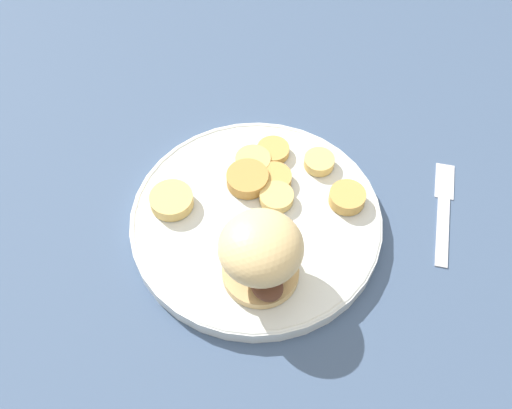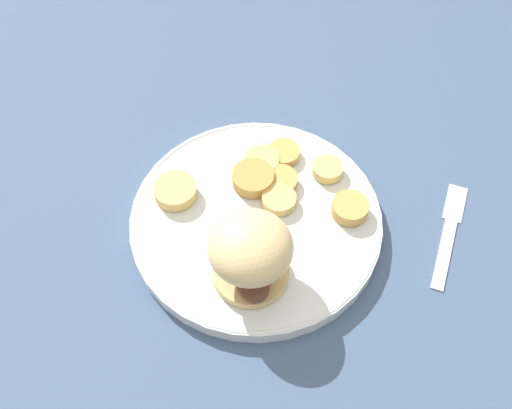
# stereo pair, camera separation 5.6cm
# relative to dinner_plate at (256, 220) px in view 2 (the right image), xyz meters

# --- Properties ---
(ground_plane) EXTENTS (4.00, 4.00, 0.00)m
(ground_plane) POSITION_rel_dinner_plate_xyz_m (0.00, 0.00, -0.01)
(ground_plane) COLOR #3D5170
(dinner_plate) EXTENTS (0.31, 0.31, 0.02)m
(dinner_plate) POSITION_rel_dinner_plate_xyz_m (0.00, 0.00, 0.00)
(dinner_plate) COLOR silver
(dinner_plate) RESTS_ON ground_plane
(sandwich) EXTENTS (0.10, 0.09, 0.09)m
(sandwich) POSITION_rel_dinner_plate_xyz_m (0.08, 0.02, 0.06)
(sandwich) COLOR tan
(sandwich) RESTS_ON dinner_plate
(potato_round_0) EXTENTS (0.04, 0.04, 0.01)m
(potato_round_0) POSITION_rel_dinner_plate_xyz_m (-0.10, -0.00, 0.02)
(potato_round_0) COLOR tan
(potato_round_0) RESTS_ON dinner_plate
(potato_round_1) EXTENTS (0.04, 0.04, 0.01)m
(potato_round_1) POSITION_rel_dinner_plate_xyz_m (-0.10, 0.06, 0.02)
(potato_round_1) COLOR #DBB766
(potato_round_1) RESTS_ON dinner_plate
(potato_round_2) EXTENTS (0.04, 0.04, 0.01)m
(potato_round_2) POSITION_rel_dinner_plate_xyz_m (-0.06, 0.01, 0.02)
(potato_round_2) COLOR tan
(potato_round_2) RESTS_ON dinner_plate
(potato_round_3) EXTENTS (0.05, 0.05, 0.02)m
(potato_round_3) POSITION_rel_dinner_plate_xyz_m (0.01, -0.11, 0.02)
(potato_round_3) COLOR #DBB766
(potato_round_3) RESTS_ON dinner_plate
(potato_round_4) EXTENTS (0.05, 0.05, 0.02)m
(potato_round_4) POSITION_rel_dinner_plate_xyz_m (-0.05, -0.02, 0.02)
(potato_round_4) COLOR #BC8942
(potato_round_4) RESTS_ON dinner_plate
(potato_round_5) EXTENTS (0.04, 0.04, 0.02)m
(potato_round_5) POSITION_rel_dinner_plate_xyz_m (-0.05, 0.10, 0.02)
(potato_round_5) COLOR tan
(potato_round_5) RESTS_ON dinner_plate
(potato_round_6) EXTENTS (0.04, 0.04, 0.01)m
(potato_round_6) POSITION_rel_dinner_plate_xyz_m (-0.03, 0.02, 0.02)
(potato_round_6) COLOR #DBB766
(potato_round_6) RESTS_ON dinner_plate
(potato_round_7) EXTENTS (0.05, 0.05, 0.01)m
(potato_round_7) POSITION_rel_dinner_plate_xyz_m (-0.08, -0.02, 0.02)
(potato_round_7) COLOR #DBB766
(potato_round_7) RESTS_ON dinner_plate
(fork) EXTENTS (0.16, 0.02, 0.00)m
(fork) POSITION_rel_dinner_plate_xyz_m (-0.07, 0.23, -0.01)
(fork) COLOR silver
(fork) RESTS_ON ground_plane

